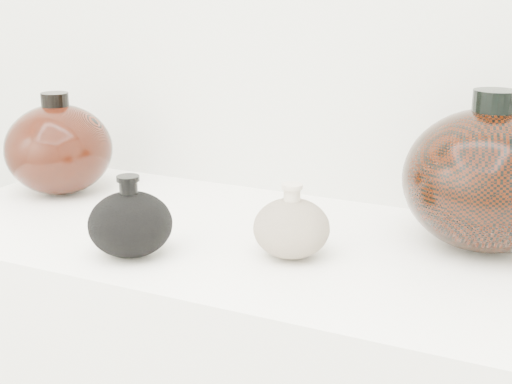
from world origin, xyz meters
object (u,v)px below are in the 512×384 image
at_px(left_round_pot, 59,149).
at_px(right_round_pot, 487,179).
at_px(black_gourd_vase, 130,223).
at_px(cream_gourd_vase, 291,227).

xyz_separation_m(left_round_pot, right_round_pot, (0.78, 0.05, 0.02)).
relative_size(black_gourd_vase, cream_gourd_vase, 0.91).
bearing_deg(left_round_pot, right_round_pot, 3.57).
xyz_separation_m(cream_gourd_vase, left_round_pot, (-0.53, 0.11, 0.04)).
bearing_deg(black_gourd_vase, left_round_pot, 145.80).
distance_m(cream_gourd_vase, right_round_pot, 0.30).
height_order(cream_gourd_vase, left_round_pot, left_round_pot).
height_order(cream_gourd_vase, right_round_pot, right_round_pot).
distance_m(black_gourd_vase, left_round_pot, 0.38).
height_order(black_gourd_vase, left_round_pot, left_round_pot).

